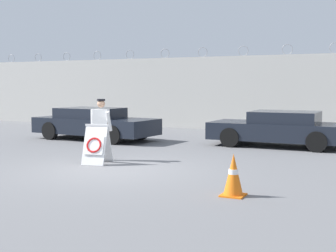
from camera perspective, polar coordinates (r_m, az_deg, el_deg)
ground_plane at (r=11.39m, az=-6.82°, el=-5.34°), size 90.00×90.00×0.00m
perimeter_wall at (r=21.50m, az=9.10°, el=3.97°), size 36.00×0.30×3.83m
barricade_sign at (r=12.27m, az=-8.70°, el=-2.20°), size 0.74×0.87×1.04m
security_guard at (r=12.82m, az=-8.13°, el=-0.07°), size 0.64×0.36×1.67m
traffic_cone_near at (r=8.70m, az=7.98°, el=-5.94°), size 0.43×0.43×0.79m
parked_car_front_coupe at (r=17.81m, az=-8.98°, el=0.33°), size 4.92×2.25×1.19m
parked_car_rear_sedan at (r=16.04m, az=13.43°, el=-0.29°), size 4.47×2.03×1.18m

